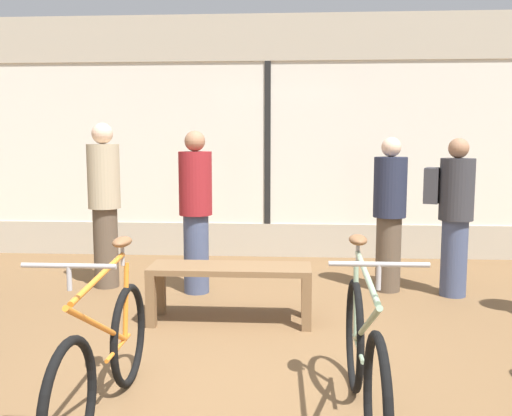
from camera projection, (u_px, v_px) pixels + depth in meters
name	position (u px, v px, depth m)	size (l,w,h in m)	color
ground_plane	(239.00, 382.00, 3.77)	(24.00, 24.00, 0.00)	brown
shop_back_wall	(268.00, 135.00, 7.57)	(12.00, 0.08, 3.20)	#B2A893
bicycle_left	(104.00, 357.00, 3.22)	(0.46, 1.65, 1.01)	black
bicycle_right	(364.00, 358.00, 3.14)	(0.46, 1.71, 1.04)	black
display_bench	(230.00, 276.00, 4.95)	(1.40, 0.44, 0.50)	brown
customer_near_rack	(389.00, 212.00, 5.92)	(0.47, 0.47, 1.61)	brown
customer_by_window	(104.00, 202.00, 6.07)	(0.40, 0.40, 1.76)	brown
customer_mid_floor	(454.00, 212.00, 5.74)	(0.55, 0.44, 1.60)	#424C6B
customer_near_bench	(196.00, 209.00, 5.85)	(0.47, 0.47, 1.68)	#424C6B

